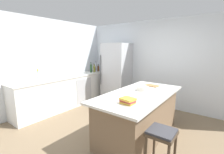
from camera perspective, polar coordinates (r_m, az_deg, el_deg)
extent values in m
plane|color=#7A664C|center=(3.45, 0.03, -20.28)|extent=(7.20, 7.20, 0.00)
cube|color=silver|center=(4.98, 15.88, 4.64)|extent=(6.00, 0.10, 2.60)
cube|color=silver|center=(4.88, -23.64, 4.06)|extent=(0.10, 6.00, 2.60)
cube|color=silver|center=(5.01, -15.85, -5.18)|extent=(0.61, 3.18, 0.91)
cube|color=silver|center=(4.91, -16.11, 0.11)|extent=(0.64, 3.21, 0.03)
cube|color=#B2B5BA|center=(5.02, -10.07, -4.90)|extent=(0.01, 0.60, 0.76)
cube|color=#7A6047|center=(3.27, 9.86, -13.77)|extent=(0.87, 1.93, 0.86)
cube|color=silver|center=(3.12, 10.11, -6.18)|extent=(1.03, 2.13, 0.04)
cube|color=#B7BABF|center=(5.24, 1.65, 1.63)|extent=(0.85, 0.70, 1.93)
cylinder|color=#4C4C51|center=(5.18, -4.19, 2.58)|extent=(0.02, 0.02, 0.97)
cylinder|color=#473828|center=(2.65, 15.11, -23.19)|extent=(0.04, 0.04, 0.62)
cylinder|color=#473828|center=(2.58, 21.91, -24.66)|extent=(0.04, 0.04, 0.62)
cube|color=#473828|center=(2.32, 17.66, -19.04)|extent=(0.36, 0.36, 0.04)
cube|color=#38383D|center=(2.30, 17.71, -18.28)|extent=(0.34, 0.34, 0.03)
cylinder|color=silver|center=(4.67, -21.69, -0.42)|extent=(0.05, 0.05, 0.02)
cylinder|color=silver|center=(4.64, -21.81, 1.40)|extent=(0.02, 0.02, 0.28)
cylinder|color=silver|center=(4.58, -21.52, 2.82)|extent=(0.14, 0.02, 0.02)
cylinder|color=silver|center=(4.40, -25.29, -0.52)|extent=(0.07, 0.07, 0.14)
cylinder|color=#4C7F3D|center=(4.39, -25.42, 0.77)|extent=(0.01, 0.03, 0.23)
sphere|color=yellow|center=(4.38, -25.53, 2.23)|extent=(0.04, 0.04, 0.04)
cylinder|color=#4C7F3D|center=(4.38, -25.45, 0.85)|extent=(0.01, 0.02, 0.24)
sphere|color=yellow|center=(4.36, -25.58, 2.43)|extent=(0.04, 0.04, 0.04)
cylinder|color=#4C7F3D|center=(4.37, -25.28, 0.76)|extent=(0.01, 0.04, 0.23)
sphere|color=yellow|center=(4.35, -25.40, 2.25)|extent=(0.04, 0.04, 0.04)
cylinder|color=gray|center=(4.79, -18.20, 0.00)|extent=(0.14, 0.14, 0.01)
cylinder|color=white|center=(4.77, -18.29, 1.61)|extent=(0.11, 0.11, 0.26)
cylinder|color=gray|center=(4.75, -18.39, 3.40)|extent=(0.02, 0.02, 0.04)
cylinder|color=red|center=(5.85, -4.10, 2.99)|extent=(0.05, 0.05, 0.16)
cylinder|color=red|center=(5.84, -4.11, 4.02)|extent=(0.02, 0.02, 0.05)
cylinder|color=black|center=(5.83, -4.12, 4.34)|extent=(0.02, 0.02, 0.01)
cylinder|color=#5B3319|center=(5.81, -5.04, 3.07)|extent=(0.06, 0.06, 0.18)
cylinder|color=#5B3319|center=(5.80, -5.06, 4.24)|extent=(0.03, 0.03, 0.05)
cylinder|color=black|center=(5.79, -5.06, 4.55)|extent=(0.03, 0.03, 0.01)
cylinder|color=silver|center=(5.76, -5.88, 3.35)|extent=(0.06, 0.06, 0.26)
cylinder|color=silver|center=(5.74, -5.92, 5.04)|extent=(0.03, 0.03, 0.09)
cylinder|color=black|center=(5.74, -5.92, 5.53)|extent=(0.03, 0.03, 0.01)
cylinder|color=brown|center=(5.69, -6.42, 2.88)|extent=(0.07, 0.07, 0.18)
cylinder|color=brown|center=(5.67, -6.45, 4.12)|extent=(0.03, 0.03, 0.06)
cylinder|color=black|center=(5.67, -6.45, 4.51)|extent=(0.03, 0.03, 0.01)
cylinder|color=olive|center=(5.57, -6.56, 2.91)|extent=(0.06, 0.06, 0.22)
cylinder|color=olive|center=(5.55, -6.59, 4.40)|extent=(0.03, 0.03, 0.07)
cylinder|color=black|center=(5.55, -6.60, 4.82)|extent=(0.03, 0.03, 0.01)
cylinder|color=#19381E|center=(5.53, -7.67, 3.14)|extent=(0.07, 0.07, 0.28)
cylinder|color=#19381E|center=(5.51, -7.72, 4.93)|extent=(0.02, 0.02, 0.07)
cylinder|color=black|center=(5.51, -7.73, 5.35)|extent=(0.03, 0.03, 0.01)
cube|color=gold|center=(2.51, 5.77, -9.29)|extent=(0.21, 0.18, 0.03)
cube|color=#A83338|center=(2.50, 5.78, -8.65)|extent=(0.24, 0.18, 0.03)
cube|color=gold|center=(2.49, 5.80, -8.01)|extent=(0.24, 0.22, 0.03)
cylinder|color=silver|center=(3.32, 11.07, -4.10)|extent=(0.25, 0.25, 0.08)
cube|color=#9E7042|center=(3.76, 14.34, -3.05)|extent=(0.31, 0.22, 0.02)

